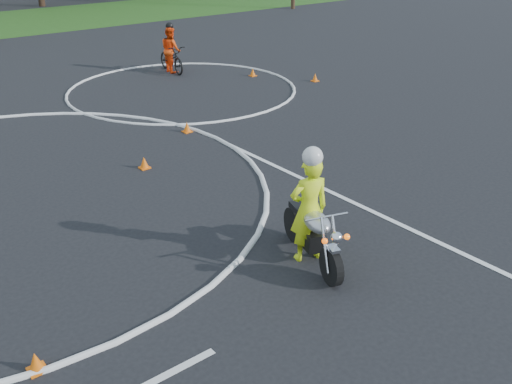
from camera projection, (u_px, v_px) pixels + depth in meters
ground at (40, 256)px, 10.23m from camera, size 120.00×120.00×0.00m
course_markings at (64, 157)px, 14.52m from camera, size 19.05×19.05×0.12m
primary_motorcycle at (313, 234)px, 9.85m from camera, size 1.03×2.12×1.15m
rider_primary_grp at (309, 206)px, 9.75m from camera, size 0.82×0.66×2.14m
rider_second_grp at (171, 55)px, 22.49m from camera, size 0.92×2.07×1.93m
traffic_cones at (217, 127)px, 16.21m from camera, size 13.79×11.03×0.30m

